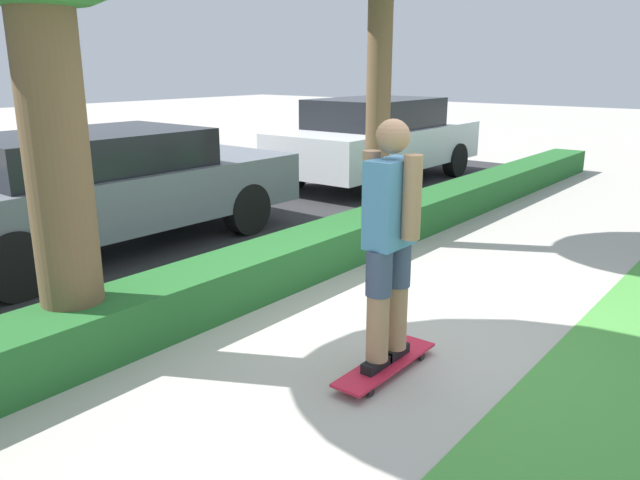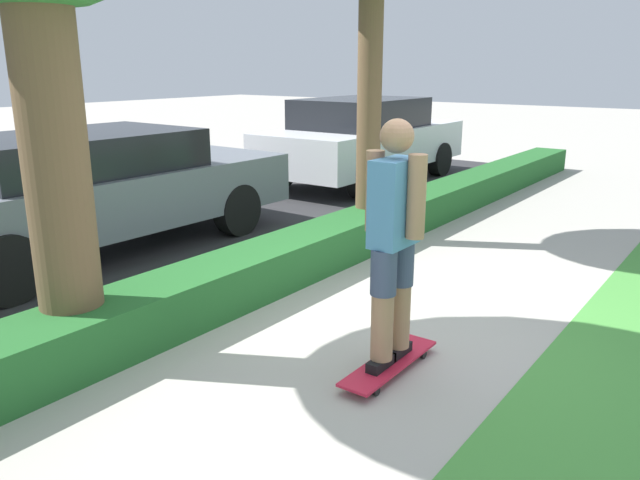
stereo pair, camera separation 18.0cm
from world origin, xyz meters
name	(u,v)px [view 2 (the right image)]	position (x,y,z in m)	size (l,w,h in m)	color
ground_plane	(396,340)	(0.00, 0.00, 0.00)	(60.00, 60.00, 0.00)	#ADA89E
street_asphalt	(81,249)	(0.00, 4.20, 0.00)	(18.43, 5.00, 0.01)	#2D2D30
hedge_row	(245,275)	(0.00, 1.60, 0.21)	(18.43, 0.60, 0.42)	#236028
skateboard	(389,363)	(-0.49, -0.22, 0.07)	(0.97, 0.24, 0.08)	red
skater_person	(394,238)	(-0.49, -0.22, 0.97)	(0.50, 0.43, 1.67)	black
parked_car_middle	(88,188)	(0.06, 4.02, 0.74)	(4.79, 1.90, 1.36)	slate
parked_car_rear	(364,139)	(5.68, 3.93, 0.79)	(4.45, 1.92, 1.50)	silver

